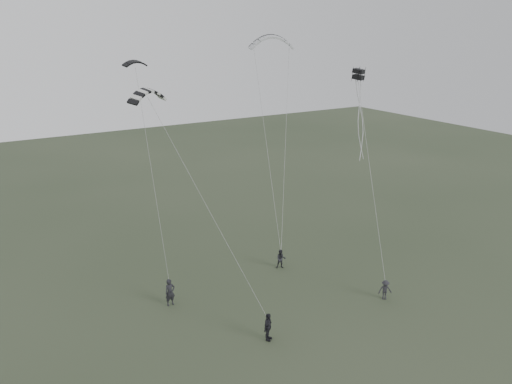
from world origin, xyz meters
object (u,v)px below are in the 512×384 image
flyer_center (268,327)px  kite_pale_large (272,37)px  flyer_right (281,259)px  flyer_far (385,290)px  flyer_left (170,292)px  kite_striped (147,90)px  kite_dark_small (135,62)px  kite_box (358,74)px

flyer_center → kite_pale_large: kite_pale_large is taller
flyer_right → flyer_far: flyer_right is taller
flyer_right → flyer_center: bearing=-100.6°
flyer_left → flyer_right: (9.76, 0.73, -0.19)m
flyer_right → kite_pale_large: kite_pale_large is taller
flyer_right → kite_striped: (-10.20, -0.05, 14.00)m
flyer_center → flyer_far: (9.77, -0.15, -0.18)m
flyer_left → kite_dark_small: kite_dark_small is taller
flyer_center → kite_pale_large: (9.57, 14.76, 16.84)m
flyer_far → kite_pale_large: kite_pale_large is taller
kite_dark_small → kite_pale_large: size_ratio=0.44×
flyer_center → flyer_far: bearing=-38.9°
flyer_far → kite_dark_small: 23.56m
flyer_right → kite_pale_large: size_ratio=0.41×
flyer_far → kite_dark_small: (-13.21, 11.78, 15.55)m
flyer_right → kite_box: size_ratio=2.08×
flyer_center → kite_box: (11.71, 6.12, 14.27)m
flyer_right → kite_striped: size_ratio=0.56×
flyer_center → kite_box: bearing=-10.4°
kite_dark_small → kite_box: size_ratio=2.24×
flyer_right → flyer_far: 8.69m
kite_striped → flyer_right: bearing=-26.5°
flyer_left → kite_striped: kite_striped is taller
flyer_far → kite_pale_large: size_ratio=0.39×
flyer_left → flyer_center: size_ratio=1.06×
kite_striped → kite_box: size_ratio=3.71×
kite_pale_large → kite_striped: 15.63m
flyer_left → kite_dark_small: (0.18, 4.62, 15.31)m
flyer_center → flyer_right: bearing=13.6°
flyer_left → flyer_far: bearing=-31.2°
flyer_right → flyer_center: (-6.15, -7.75, 0.13)m
flyer_left → flyer_center: (3.61, -7.02, -0.06)m
flyer_far → kite_dark_small: kite_dark_small is taller
kite_dark_small → kite_box: 16.16m
kite_dark_small → kite_striped: kite_dark_small is taller
kite_striped → kite_dark_small: bearing=54.3°
kite_striped → flyer_far: bearing=-56.4°
kite_box → flyer_right: bearing=136.4°
flyer_far → kite_pale_large: bearing=118.2°
flyer_left → flyer_far: (13.39, -7.16, -0.24)m
flyer_right → flyer_center: 9.90m
flyer_left → flyer_right: 9.79m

